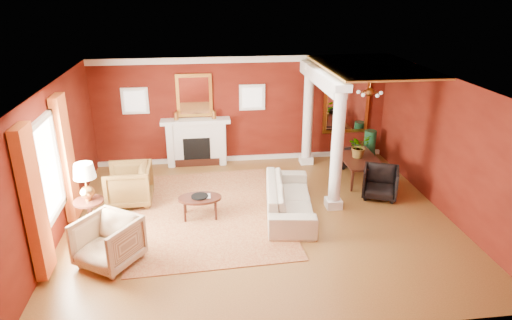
{
  "coord_description": "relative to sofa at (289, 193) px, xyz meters",
  "views": [
    {
      "loc": [
        -1.16,
        -8.54,
        4.71
      ],
      "look_at": [
        -0.02,
        0.49,
        1.15
      ],
      "focal_mm": 32.0,
      "sensor_mm": 36.0,
      "label": 1
    }
  ],
  "objects": [
    {
      "name": "ground",
      "position": [
        -0.66,
        -0.16,
        -0.48
      ],
      "size": [
        8.0,
        8.0,
        0.0
      ],
      "primitive_type": "plane",
      "color": "brown",
      "rests_on": "ground"
    },
    {
      "name": "fireplace",
      "position": [
        -1.96,
        3.16,
        0.17
      ],
      "size": [
        1.85,
        0.42,
        1.29
      ],
      "color": "white",
      "rests_on": "ground"
    },
    {
      "name": "dining_table",
      "position": [
        2.13,
        1.64,
        -0.02
      ],
      "size": [
        0.61,
        1.66,
        0.92
      ],
      "primitive_type": "imported",
      "rotation": [
        0.0,
        0.0,
        1.56
      ],
      "color": "black",
      "rests_on": "ground"
    },
    {
      "name": "chandelier",
      "position": [
        2.24,
        1.64,
        1.77
      ],
      "size": [
        0.6,
        0.62,
        0.75
      ],
      "color": "#AF7737",
      "rests_on": "room_shell"
    },
    {
      "name": "column_front",
      "position": [
        1.04,
        0.14,
        0.95
      ],
      "size": [
        0.36,
        0.36,
        2.8
      ],
      "color": "white",
      "rests_on": "ground"
    },
    {
      "name": "sofa",
      "position": [
        0.0,
        0.0,
        0.0
      ],
      "size": [
        1.03,
        2.52,
        0.96
      ],
      "primitive_type": "imported",
      "rotation": [
        0.0,
        0.0,
        1.44
      ],
      "color": "beige",
      "rests_on": "ground"
    },
    {
      "name": "potted_plant",
      "position": [
        2.09,
        1.65,
        0.67
      ],
      "size": [
        0.71,
        0.75,
        0.46
      ],
      "primitive_type": "imported",
      "rotation": [
        0.0,
        0.0,
        0.37
      ],
      "color": "#26591E",
      "rests_on": "dining_table"
    },
    {
      "name": "header_beam",
      "position": [
        1.04,
        1.74,
        2.14
      ],
      "size": [
        0.3,
        3.2,
        0.32
      ],
      "primitive_type": "cube",
      "color": "white",
      "rests_on": "column_front"
    },
    {
      "name": "crown_trim",
      "position": [
        -0.66,
        3.3,
        2.34
      ],
      "size": [
        8.0,
        0.08,
        0.16
      ],
      "primitive_type": "cube",
      "color": "white",
      "rests_on": "room_shell"
    },
    {
      "name": "room_shell",
      "position": [
        -0.66,
        -0.16,
        1.54
      ],
      "size": [
        8.04,
        7.04,
        2.92
      ],
      "color": "#61180D",
      "rests_on": "ground"
    },
    {
      "name": "armchair_stripe",
      "position": [
        -3.54,
        -1.48,
        0.01
      ],
      "size": [
        1.28,
        1.26,
        0.97
      ],
      "primitive_type": "imported",
      "rotation": [
        0.0,
        0.0,
        -0.59
      ],
      "color": "tan",
      "rests_on": "ground"
    },
    {
      "name": "coffee_book",
      "position": [
        -1.87,
        0.07,
        0.11
      ],
      "size": [
        0.17,
        0.02,
        0.24
      ],
      "primitive_type": "imported",
      "rotation": [
        0.0,
        0.0,
        -0.0
      ],
      "color": "black",
      "rests_on": "coffee_table"
    },
    {
      "name": "rug",
      "position": [
        -1.75,
        0.25,
        -0.47
      ],
      "size": [
        3.5,
        4.54,
        0.02
      ],
      "primitive_type": "cube",
      "rotation": [
        0.0,
        0.0,
        0.05
      ],
      "color": "maroon",
      "rests_on": "ground"
    },
    {
      "name": "dining_mirror",
      "position": [
        2.24,
        3.29,
        1.07
      ],
      "size": [
        1.3,
        0.07,
        1.7
      ],
      "color": "gold",
      "rests_on": "room_shell"
    },
    {
      "name": "left_window",
      "position": [
        -4.56,
        -0.76,
        0.95
      ],
      "size": [
        0.21,
        2.55,
        2.6
      ],
      "color": "white",
      "rests_on": "room_shell"
    },
    {
      "name": "green_urn",
      "position": [
        2.84,
        2.83,
        -0.13
      ],
      "size": [
        0.37,
        0.37,
        0.89
      ],
      "color": "#164626",
      "rests_on": "ground"
    },
    {
      "name": "side_table",
      "position": [
        -4.1,
        -0.26,
        0.51
      ],
      "size": [
        0.59,
        0.59,
        1.47
      ],
      "rotation": [
        0.0,
        0.0,
        -0.13
      ],
      "color": "black",
      "rests_on": "ground"
    },
    {
      "name": "flank_window_left",
      "position": [
        -3.51,
        3.3,
        1.32
      ],
      "size": [
        0.7,
        0.07,
        0.7
      ],
      "color": "white",
      "rests_on": "room_shell"
    },
    {
      "name": "base_trim",
      "position": [
        -0.66,
        3.3,
        -0.42
      ],
      "size": [
        8.0,
        0.08,
        0.12
      ],
      "primitive_type": "cube",
      "color": "white",
      "rests_on": "ground"
    },
    {
      "name": "dining_chair_far",
      "position": [
        2.12,
        2.56,
        -0.15
      ],
      "size": [
        0.75,
        0.71,
        0.67
      ],
      "primitive_type": "imported",
      "rotation": [
        0.0,
        0.0,
        3.33
      ],
      "color": "black",
      "rests_on": "ground"
    },
    {
      "name": "amber_ceiling",
      "position": [
        2.19,
        1.59,
        2.39
      ],
      "size": [
        2.3,
        3.4,
        0.04
      ],
      "primitive_type": "cube",
      "color": "#C78B3A",
      "rests_on": "room_shell"
    },
    {
      "name": "coffee_table",
      "position": [
        -1.92,
        0.06,
        -0.06
      ],
      "size": [
        0.92,
        0.92,
        0.47
      ],
      "rotation": [
        0.0,
        0.0,
        -0.26
      ],
      "color": "black",
      "rests_on": "ground"
    },
    {
      "name": "flank_window_right",
      "position": [
        -0.41,
        3.3,
        1.32
      ],
      "size": [
        0.7,
        0.07,
        0.7
      ],
      "color": "white",
      "rests_on": "room_shell"
    },
    {
      "name": "armchair_leopard",
      "position": [
        -3.49,
        0.93,
        0.02
      ],
      "size": [
        0.91,
        0.98,
        1.0
      ],
      "primitive_type": "imported",
      "rotation": [
        0.0,
        0.0,
        -1.57
      ],
      "color": "black",
      "rests_on": "ground"
    },
    {
      "name": "column_back",
      "position": [
        1.04,
        2.84,
        0.95
      ],
      "size": [
        0.36,
        0.36,
        2.8
      ],
      "color": "white",
      "rests_on": "ground"
    },
    {
      "name": "overmantel_mirror",
      "position": [
        -1.96,
        3.29,
        1.42
      ],
      "size": [
        0.95,
        0.07,
        1.15
      ],
      "color": "gold",
      "rests_on": "fireplace"
    },
    {
      "name": "dining_chair_near",
      "position": [
        2.26,
        0.53,
        -0.08
      ],
      "size": [
        1.0,
        0.98,
        0.8
      ],
      "primitive_type": "imported",
      "rotation": [
        0.0,
        0.0,
        -0.4
      ],
      "color": "black",
      "rests_on": "ground"
    }
  ]
}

